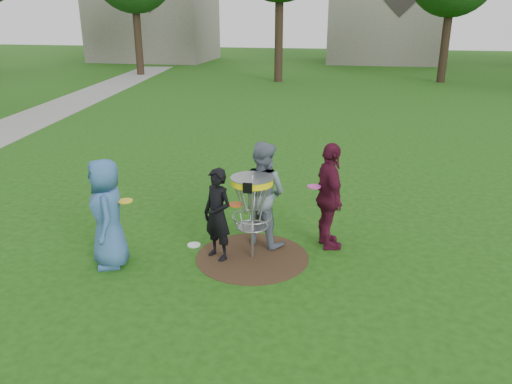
% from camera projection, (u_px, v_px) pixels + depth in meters
% --- Properties ---
extents(ground, '(100.00, 100.00, 0.00)m').
position_uv_depth(ground, '(252.00, 257.00, 7.95)').
color(ground, '#19470F').
rests_on(ground, ground).
extents(dirt_patch, '(1.80, 1.80, 0.01)m').
position_uv_depth(dirt_patch, '(252.00, 257.00, 7.95)').
color(dirt_patch, '#47331E').
rests_on(dirt_patch, ground).
extents(concrete_path, '(7.75, 39.92, 0.02)m').
position_uv_depth(concrete_path, '(16.00, 126.00, 17.19)').
color(concrete_path, '#9E9E99').
rests_on(concrete_path, ground).
extents(player_blue, '(0.85, 0.98, 1.69)m').
position_uv_depth(player_blue, '(107.00, 214.00, 7.45)').
color(player_blue, '#38639C').
rests_on(player_blue, ground).
extents(player_black, '(0.64, 0.58, 1.47)m').
position_uv_depth(player_black, '(218.00, 215.00, 7.70)').
color(player_black, black).
rests_on(player_black, ground).
extents(player_grey, '(1.04, 0.94, 1.75)m').
position_uv_depth(player_grey, '(262.00, 193.00, 8.19)').
color(player_grey, slate).
rests_on(player_grey, ground).
extents(player_maroon, '(0.77, 1.12, 1.77)m').
position_uv_depth(player_maroon, '(329.00, 197.00, 8.03)').
color(player_maroon, '#531329').
rests_on(player_maroon, ground).
extents(disc_on_grass, '(0.22, 0.22, 0.02)m').
position_uv_depth(disc_on_grass, '(194.00, 245.00, 8.35)').
color(disc_on_grass, white).
rests_on(disc_on_grass, ground).
extents(disc_golf_basket, '(0.66, 0.67, 1.38)m').
position_uv_depth(disc_golf_basket, '(252.00, 197.00, 7.61)').
color(disc_golf_basket, '#9EA0A5').
rests_on(disc_golf_basket, ground).
extents(held_discs, '(2.93, 1.29, 0.20)m').
position_uv_depth(held_discs, '(235.00, 195.00, 7.70)').
color(held_discs, yellow).
rests_on(held_discs, ground).
extents(house_row, '(44.50, 10.65, 11.62)m').
position_uv_depth(house_row, '(410.00, 6.00, 36.16)').
color(house_row, gray).
rests_on(house_row, ground).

